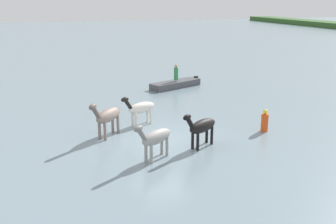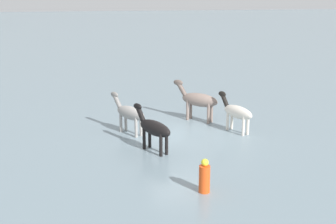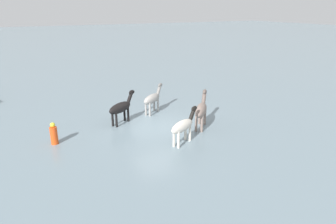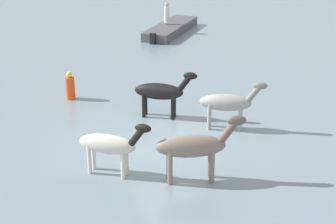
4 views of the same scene
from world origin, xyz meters
name	(u,v)px [view 4 (image 4 of 4)]	position (x,y,z in m)	size (l,w,h in m)	color
ground_plane	(168,141)	(0.00, 0.00, 0.00)	(209.28, 209.28, 0.00)	gray
horse_pinto_flank	(110,145)	(-2.68, -0.27, 0.93)	(1.26, 2.10, 1.69)	silver
horse_chestnut_trailing	(228,103)	(2.11, -0.81, 0.96)	(1.58, 2.03, 1.75)	#9E9993
horse_dun_straggler	(161,92)	(1.33, 1.56, 0.97)	(1.48, 2.13, 1.77)	black
horse_lead	(194,146)	(-1.35, -2.22, 1.06)	(2.08, 1.95, 1.92)	gray
boat_skiff_near	(171,30)	(11.14, 10.08, 0.18)	(5.69, 3.48, 0.77)	#4C4C51
person_spotter_bow	(167,14)	(10.99, 10.27, 1.16)	(0.32, 0.32, 1.19)	silver
buoy_channel_marker	(70,87)	(0.22, 5.46, 0.51)	(0.36, 0.36, 1.14)	#E54C19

